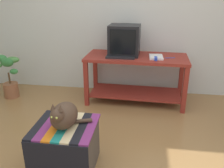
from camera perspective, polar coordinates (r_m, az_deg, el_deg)
The scene contains 10 objects.
back_wall at distance 3.82m, azimuth 3.32°, elevation 17.19°, with size 8.00×0.10×2.60m, color silver.
desk at distance 3.53m, azimuth 5.71°, elevation 3.14°, with size 1.46×0.67×0.70m.
tv_monitor at distance 3.47m, azimuth 2.96°, elevation 10.31°, with size 0.44×0.39×0.43m.
keyboard at distance 3.35m, azimuth 1.99°, elevation 6.41°, with size 0.40×0.15×0.02m, color black.
book at distance 3.41m, azimuth 10.44°, elevation 6.36°, with size 0.18×0.26×0.03m, color white.
ottoman_with_blanket at distance 2.34m, azimuth -10.82°, elevation -14.41°, with size 0.55×0.53×0.45m.
cat at distance 2.14m, azimuth -11.41°, elevation -7.35°, with size 0.36×0.35×0.28m.
potted_plant at distance 4.02m, azimuth -23.33°, elevation 1.62°, with size 0.41×0.37×0.67m.
stapler at distance 3.29m, azimuth 10.38°, elevation 5.96°, with size 0.04×0.11×0.04m, color #2342B7.
pen at distance 3.43m, azimuth 13.62°, elevation 6.06°, with size 0.01×0.01×0.14m, color #2351B2.
Camera 1 is at (0.33, -1.75, 1.58)m, focal length 38.42 mm.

